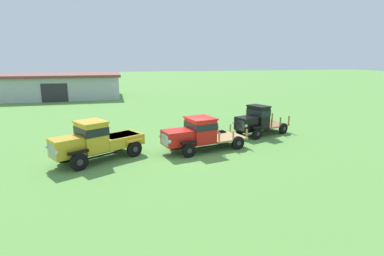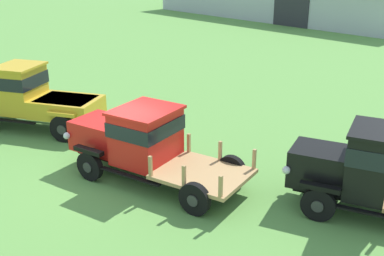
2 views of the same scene
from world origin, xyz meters
name	(u,v)px [view 2 (image 2 of 2)]	position (x,y,z in m)	size (l,w,h in m)	color
ground_plane	(121,175)	(0.00, 0.00, 0.00)	(240.00, 240.00, 0.00)	#5B9342
vintage_truck_foreground_near	(27,96)	(-5.38, 0.04, 1.15)	(5.17, 3.78, 2.26)	black
vintage_truck_second_in_line	(140,140)	(0.46, 0.36, 1.10)	(5.61, 2.96, 2.05)	black
vintage_truck_midrow_center	(361,170)	(5.69, 2.90, 1.12)	(4.74, 3.04, 2.21)	black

